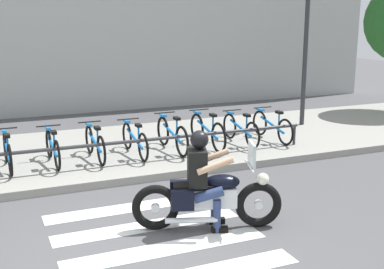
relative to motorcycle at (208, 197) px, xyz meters
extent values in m
plane|color=#4C4C4F|center=(-1.13, -0.40, -0.47)|extent=(48.00, 48.00, 0.00)
cube|color=gray|center=(-1.13, 4.48, -0.40)|extent=(24.00, 4.40, 0.15)
cube|color=white|center=(-0.78, -0.40, -0.47)|extent=(2.80, 0.40, 0.01)
cube|color=white|center=(-0.78, 0.40, -0.47)|extent=(2.80, 0.40, 0.01)
cube|color=white|center=(-0.78, 1.20, -0.47)|extent=(2.80, 0.40, 0.01)
torus|color=black|center=(0.70, -0.23, -0.13)|extent=(0.68, 0.33, 0.68)
cylinder|color=silver|center=(0.70, -0.23, -0.13)|extent=(0.15, 0.13, 0.12)
torus|color=black|center=(-0.72, 0.25, -0.13)|extent=(0.68, 0.33, 0.68)
cylinder|color=silver|center=(-0.72, 0.25, -0.13)|extent=(0.15, 0.13, 0.12)
cube|color=silver|center=(-0.01, 0.01, 0.01)|extent=(0.87, 0.53, 0.28)
ellipsoid|color=black|center=(0.19, -0.06, 0.23)|extent=(0.58, 0.43, 0.22)
cube|color=black|center=(-0.20, 0.07, 0.16)|extent=(0.62, 0.45, 0.10)
cube|color=black|center=(-0.29, 0.33, 0.05)|extent=(0.34, 0.22, 0.28)
cube|color=black|center=(-0.43, -0.08, 0.05)|extent=(0.34, 0.22, 0.28)
cylinder|color=silver|center=(0.56, -0.19, 0.46)|extent=(0.23, 0.60, 0.03)
sphere|color=white|center=(0.75, -0.25, 0.26)|extent=(0.18, 0.18, 0.18)
cube|color=silver|center=(0.59, -0.20, 0.64)|extent=(0.17, 0.39, 0.32)
cylinder|color=silver|center=(-0.30, -0.09, -0.27)|extent=(0.73, 0.31, 0.08)
cube|color=black|center=(-0.15, 0.05, 0.46)|extent=(0.37, 0.46, 0.52)
sphere|color=black|center=(-0.12, 0.04, 0.86)|extent=(0.26, 0.26, 0.26)
cylinder|color=tan|center=(0.14, 0.19, 0.54)|extent=(0.52, 0.25, 0.26)
cylinder|color=tan|center=(0.00, -0.23, 0.54)|extent=(0.52, 0.25, 0.26)
cylinder|color=navy|center=(0.04, 0.16, 0.10)|extent=(0.46, 0.27, 0.24)
cylinder|color=navy|center=(0.16, 0.12, -0.23)|extent=(0.11, 0.11, 0.49)
cube|color=black|center=(0.20, 0.11, -0.43)|extent=(0.26, 0.17, 0.08)
cylinder|color=navy|center=(-0.06, -0.15, 0.10)|extent=(0.46, 0.27, 0.24)
cylinder|color=navy|center=(0.05, -0.18, -0.23)|extent=(0.11, 0.11, 0.49)
cube|color=black|center=(0.09, -0.20, -0.43)|extent=(0.26, 0.17, 0.08)
torus|color=black|center=(-2.51, 4.18, -0.01)|extent=(0.06, 0.61, 0.61)
torus|color=black|center=(-2.49, 3.16, -0.01)|extent=(0.06, 0.61, 0.61)
cylinder|color=blue|center=(-2.50, 3.67, 0.05)|extent=(0.08, 0.91, 0.25)
cylinder|color=blue|center=(-2.50, 3.42, 0.21)|extent=(0.04, 0.04, 0.37)
cube|color=black|center=(-2.50, 3.42, 0.39)|extent=(0.10, 0.20, 0.06)
cylinder|color=black|center=(-2.51, 4.08, 0.39)|extent=(0.48, 0.04, 0.03)
cube|color=blue|center=(-2.51, 4.18, 0.32)|extent=(0.09, 0.28, 0.04)
torus|color=black|center=(-1.68, 4.17, -0.02)|extent=(0.06, 0.60, 0.60)
torus|color=black|center=(-1.66, 3.18, -0.02)|extent=(0.06, 0.60, 0.60)
cylinder|color=blue|center=(-1.67, 3.67, 0.04)|extent=(0.08, 0.88, 0.24)
cylinder|color=blue|center=(-1.66, 3.43, 0.20)|extent=(0.04, 0.04, 0.37)
cube|color=black|center=(-1.66, 3.43, 0.38)|extent=(0.10, 0.20, 0.06)
cylinder|color=black|center=(-1.67, 4.07, 0.38)|extent=(0.48, 0.04, 0.03)
cube|color=blue|center=(-1.68, 4.17, 0.31)|extent=(0.09, 0.28, 0.04)
torus|color=black|center=(-0.84, 4.18, -0.01)|extent=(0.06, 0.61, 0.61)
torus|color=black|center=(-0.82, 3.17, -0.01)|extent=(0.06, 0.61, 0.61)
cylinder|color=blue|center=(-0.83, 3.67, 0.05)|extent=(0.08, 0.91, 0.25)
cylinder|color=blue|center=(-0.82, 3.42, 0.20)|extent=(0.04, 0.04, 0.37)
cube|color=black|center=(-0.82, 3.42, 0.39)|extent=(0.10, 0.20, 0.06)
cylinder|color=black|center=(-0.84, 4.08, 0.39)|extent=(0.48, 0.04, 0.03)
cube|color=blue|center=(-0.84, 4.18, 0.32)|extent=(0.09, 0.28, 0.04)
torus|color=black|center=(0.00, 4.22, -0.02)|extent=(0.06, 0.60, 0.59)
torus|color=black|center=(0.02, 3.13, -0.02)|extent=(0.06, 0.60, 0.59)
cylinder|color=blue|center=(0.01, 3.67, 0.04)|extent=(0.08, 0.97, 0.26)
cylinder|color=blue|center=(0.01, 3.40, 0.19)|extent=(0.04, 0.04, 0.36)
cube|color=black|center=(0.01, 3.40, 0.38)|extent=(0.10, 0.20, 0.06)
cylinder|color=black|center=(0.00, 4.11, 0.38)|extent=(0.48, 0.04, 0.03)
cube|color=blue|center=(0.00, 4.22, 0.31)|extent=(0.09, 0.28, 0.04)
torus|color=black|center=(0.83, 4.21, 0.02)|extent=(0.07, 0.66, 0.66)
torus|color=black|center=(0.86, 3.13, 0.02)|extent=(0.07, 0.66, 0.66)
cylinder|color=blue|center=(0.85, 3.67, 0.08)|extent=(0.08, 0.97, 0.26)
cylinder|color=blue|center=(0.85, 3.40, 0.25)|extent=(0.04, 0.04, 0.40)
cube|color=black|center=(0.85, 3.40, 0.45)|extent=(0.10, 0.20, 0.06)
cylinder|color=black|center=(0.84, 4.11, 0.45)|extent=(0.48, 0.04, 0.03)
cube|color=blue|center=(0.83, 4.21, 0.37)|extent=(0.09, 0.28, 0.04)
torus|color=black|center=(1.67, 4.22, 0.02)|extent=(0.07, 0.67, 0.67)
torus|color=black|center=(1.69, 3.13, 0.02)|extent=(0.07, 0.67, 0.67)
cylinder|color=blue|center=(1.68, 3.67, 0.09)|extent=(0.08, 0.98, 0.26)
cylinder|color=blue|center=(1.69, 3.40, 0.26)|extent=(0.04, 0.04, 0.41)
cube|color=black|center=(1.69, 3.40, 0.46)|extent=(0.10, 0.20, 0.06)
cylinder|color=black|center=(1.67, 4.11, 0.46)|extent=(0.48, 0.04, 0.03)
cube|color=blue|center=(1.67, 4.22, 0.38)|extent=(0.09, 0.28, 0.04)
torus|color=black|center=(2.51, 4.20, -0.01)|extent=(0.06, 0.61, 0.61)
torus|color=black|center=(2.53, 3.15, -0.01)|extent=(0.06, 0.61, 0.61)
cylinder|color=blue|center=(2.52, 3.67, 0.05)|extent=(0.08, 0.93, 0.25)
cylinder|color=blue|center=(2.53, 3.41, 0.21)|extent=(0.04, 0.04, 0.37)
cube|color=black|center=(2.53, 3.41, 0.39)|extent=(0.10, 0.20, 0.06)
cylinder|color=black|center=(2.51, 4.09, 0.39)|extent=(0.48, 0.04, 0.03)
cube|color=blue|center=(2.51, 4.20, 0.32)|extent=(0.09, 0.28, 0.04)
torus|color=black|center=(3.35, 4.22, -0.01)|extent=(0.06, 0.61, 0.61)
torus|color=black|center=(3.37, 3.13, -0.01)|extent=(0.06, 0.61, 0.61)
cylinder|color=blue|center=(3.36, 3.67, 0.05)|extent=(0.08, 0.97, 0.26)
cylinder|color=blue|center=(3.36, 3.40, 0.21)|extent=(0.04, 0.04, 0.37)
cube|color=black|center=(3.36, 3.40, 0.40)|extent=(0.10, 0.20, 0.06)
cylinder|color=black|center=(3.35, 4.11, 0.40)|extent=(0.48, 0.04, 0.03)
cube|color=blue|center=(3.35, 4.22, 0.32)|extent=(0.09, 0.28, 0.04)
cylinder|color=#333338|center=(0.43, 3.12, 0.13)|extent=(6.46, 0.07, 0.07)
cylinder|color=#333338|center=(3.61, 3.12, -0.10)|extent=(0.06, 0.06, 0.45)
cylinder|color=#2D2D33|center=(5.06, 4.88, 1.54)|extent=(0.12, 0.12, 4.01)
camera|label=1|loc=(-2.87, -6.15, 2.54)|focal=46.87mm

